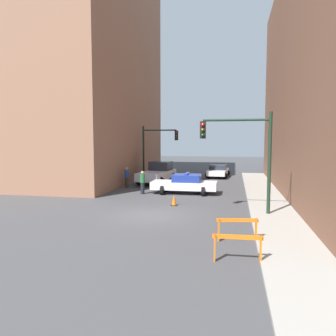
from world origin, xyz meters
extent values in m
plane|color=#424244|center=(0.00, 0.00, 0.00)|extent=(120.00, 120.00, 0.00)
cube|color=#9E998E|center=(6.20, 0.00, 0.06)|extent=(2.40, 44.00, 0.12)
cube|color=#93664C|center=(-12.00, 14.00, 10.53)|extent=(14.00, 20.00, 21.06)
cylinder|color=black|center=(5.90, 1.07, 2.72)|extent=(0.18, 0.18, 5.20)
cylinder|color=black|center=(4.20, 1.07, 4.92)|extent=(3.40, 0.12, 0.12)
cube|color=black|center=(2.50, 1.07, 4.42)|extent=(0.30, 0.22, 0.90)
sphere|color=red|center=(2.50, 0.93, 4.69)|extent=(0.18, 0.18, 0.18)
sphere|color=#4C3D0C|center=(2.50, 0.93, 4.42)|extent=(0.18, 0.18, 0.18)
sphere|color=#0C4219|center=(2.50, 0.93, 4.15)|extent=(0.18, 0.18, 0.18)
cylinder|color=black|center=(-4.40, 13.98, 2.60)|extent=(0.18, 0.18, 5.20)
cylinder|color=black|center=(-2.80, 13.98, 4.80)|extent=(3.20, 0.12, 0.12)
cube|color=black|center=(-1.20, 13.98, 4.30)|extent=(0.30, 0.22, 0.90)
sphere|color=red|center=(-1.20, 13.83, 4.57)|extent=(0.18, 0.18, 0.18)
sphere|color=#4C3D0C|center=(-1.20, 13.83, 4.30)|extent=(0.18, 0.18, 0.18)
sphere|color=#0C4219|center=(-1.20, 13.83, 4.03)|extent=(0.18, 0.18, 0.18)
cube|color=white|center=(0.60, 7.12, 0.60)|extent=(4.71, 1.88, 0.55)
cube|color=navy|center=(0.78, 7.12, 1.14)|extent=(1.98, 1.64, 0.52)
cylinder|color=black|center=(-0.86, 6.26, 0.33)|extent=(0.22, 0.66, 0.66)
cylinder|color=black|center=(-0.87, 7.96, 0.33)|extent=(0.22, 0.66, 0.66)
cylinder|color=black|center=(2.06, 6.28, 0.33)|extent=(0.22, 0.66, 0.66)
cylinder|color=black|center=(2.05, 7.98, 0.33)|extent=(0.22, 0.66, 0.66)
cube|color=#2633BF|center=(0.78, 7.12, 1.46)|extent=(0.21, 1.39, 0.12)
cube|color=silver|center=(-2.65, 12.11, 0.75)|extent=(2.66, 5.61, 0.70)
cube|color=#2D333D|center=(-2.51, 13.19, 1.50)|extent=(2.04, 1.94, 0.80)
cylinder|color=black|center=(-3.35, 13.89, 0.40)|extent=(0.83, 0.36, 0.80)
cylinder|color=black|center=(-1.53, 13.66, 0.40)|extent=(0.83, 0.36, 0.80)
cylinder|color=black|center=(-3.77, 10.57, 0.40)|extent=(0.83, 0.36, 0.80)
cylinder|color=black|center=(-1.94, 10.34, 0.40)|extent=(0.83, 0.36, 0.80)
cube|color=silver|center=(2.49, 18.00, 0.57)|extent=(2.09, 4.41, 0.52)
cube|color=#232833|center=(2.48, 17.83, 1.07)|extent=(1.71, 1.91, 0.48)
cylinder|color=black|center=(1.76, 19.39, 0.31)|extent=(0.63, 0.26, 0.62)
cylinder|color=black|center=(3.41, 19.27, 0.31)|extent=(0.63, 0.26, 0.62)
cylinder|color=black|center=(1.57, 16.73, 0.31)|extent=(0.63, 0.26, 0.62)
cylinder|color=black|center=(3.22, 16.61, 0.31)|extent=(0.63, 0.26, 0.62)
cylinder|color=black|center=(-2.32, 6.32, 0.41)|extent=(0.31, 0.31, 0.82)
cylinder|color=#236633|center=(-2.32, 6.32, 1.13)|extent=(0.39, 0.39, 0.62)
sphere|color=tan|center=(-2.32, 6.32, 1.55)|extent=(0.24, 0.24, 0.22)
cylinder|color=#382D23|center=(-4.45, 9.09, 0.41)|extent=(0.30, 0.30, 0.82)
cylinder|color=navy|center=(-4.45, 9.09, 1.13)|extent=(0.39, 0.39, 0.62)
sphere|color=tan|center=(-4.45, 9.09, 1.55)|extent=(0.24, 0.24, 0.22)
cube|color=orange|center=(4.30, -5.83, 0.83)|extent=(1.60, 0.12, 0.14)
cube|color=orange|center=(3.58, -5.86, 0.45)|extent=(0.06, 0.16, 0.90)
cube|color=orange|center=(5.01, -5.79, 0.45)|extent=(0.06, 0.16, 0.90)
cube|color=orange|center=(4.31, -3.60, 0.83)|extent=(1.58, 0.32, 0.14)
cube|color=orange|center=(3.60, -3.72, 0.45)|extent=(0.08, 0.17, 0.90)
cube|color=orange|center=(5.02, -3.48, 0.45)|extent=(0.08, 0.17, 0.90)
cube|color=black|center=(0.66, 2.68, 0.02)|extent=(0.36, 0.36, 0.04)
cone|color=#F2600C|center=(0.66, 2.68, 0.35)|extent=(0.28, 0.28, 0.62)
camera|label=1|loc=(4.16, -16.23, 3.92)|focal=35.00mm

